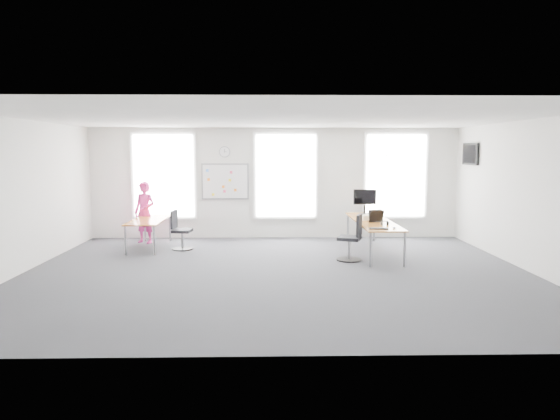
{
  "coord_description": "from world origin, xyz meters",
  "views": [
    {
      "loc": [
        -0.14,
        -9.58,
        2.4
      ],
      "look_at": [
        0.08,
        1.2,
        1.1
      ],
      "focal_mm": 32.0,
      "sensor_mm": 36.0,
      "label": 1
    }
  ],
  "objects_px": {
    "keyboard": "(379,229)",
    "monitor": "(365,199)",
    "chair_left": "(180,232)",
    "desk_left": "(149,222)",
    "person": "(145,212)",
    "chair_right": "(352,240)",
    "headphones": "(384,223)",
    "desk_right": "(373,223)"
  },
  "relations": [
    {
      "from": "chair_right",
      "to": "desk_right",
      "type": "bearing_deg",
      "value": 165.03
    },
    {
      "from": "desk_left",
      "to": "chair_left",
      "type": "bearing_deg",
      "value": -17.2
    },
    {
      "from": "person",
      "to": "headphones",
      "type": "distance_m",
      "value": 6.11
    },
    {
      "from": "desk_left",
      "to": "chair_right",
      "type": "relative_size",
      "value": 1.89
    },
    {
      "from": "desk_left",
      "to": "monitor",
      "type": "height_order",
      "value": "monitor"
    },
    {
      "from": "chair_left",
      "to": "person",
      "type": "height_order",
      "value": "person"
    },
    {
      "from": "chair_left",
      "to": "chair_right",
      "type": "bearing_deg",
      "value": -100.8
    },
    {
      "from": "desk_left",
      "to": "person",
      "type": "height_order",
      "value": "person"
    },
    {
      "from": "chair_right",
      "to": "keyboard",
      "type": "height_order",
      "value": "chair_right"
    },
    {
      "from": "desk_right",
      "to": "headphones",
      "type": "relative_size",
      "value": 18.48
    },
    {
      "from": "person",
      "to": "monitor",
      "type": "relative_size",
      "value": 2.47
    },
    {
      "from": "monitor",
      "to": "chair_left",
      "type": "bearing_deg",
      "value": -171.34
    },
    {
      "from": "desk_right",
      "to": "person",
      "type": "distance_m",
      "value": 5.81
    },
    {
      "from": "person",
      "to": "headphones",
      "type": "height_order",
      "value": "person"
    },
    {
      "from": "desk_right",
      "to": "chair_left",
      "type": "xyz_separation_m",
      "value": [
        -4.6,
        0.43,
        -0.29
      ]
    },
    {
      "from": "person",
      "to": "chair_left",
      "type": "bearing_deg",
      "value": -17.72
    },
    {
      "from": "desk_right",
      "to": "person",
      "type": "height_order",
      "value": "person"
    },
    {
      "from": "desk_right",
      "to": "person",
      "type": "xyz_separation_m",
      "value": [
        -5.66,
        1.32,
        0.09
      ]
    },
    {
      "from": "chair_right",
      "to": "headphones",
      "type": "xyz_separation_m",
      "value": [
        0.74,
        0.18,
        0.35
      ]
    },
    {
      "from": "keyboard",
      "to": "person",
      "type": "bearing_deg",
      "value": 164.63
    },
    {
      "from": "desk_left",
      "to": "headphones",
      "type": "xyz_separation_m",
      "value": [
        5.51,
        -1.4,
        0.15
      ]
    },
    {
      "from": "desk_left",
      "to": "headphones",
      "type": "distance_m",
      "value": 5.68
    },
    {
      "from": "desk_left",
      "to": "chair_right",
      "type": "distance_m",
      "value": 5.02
    },
    {
      "from": "desk_left",
      "to": "chair_right",
      "type": "xyz_separation_m",
      "value": [
        4.77,
        -1.57,
        -0.2
      ]
    },
    {
      "from": "person",
      "to": "headphones",
      "type": "bearing_deg",
      "value": 2.78
    },
    {
      "from": "person",
      "to": "desk_left",
      "type": "bearing_deg",
      "value": -45.69
    },
    {
      "from": "desk_left",
      "to": "chair_left",
      "type": "distance_m",
      "value": 0.87
    },
    {
      "from": "monitor",
      "to": "keyboard",
      "type": "bearing_deg",
      "value": -93.73
    },
    {
      "from": "headphones",
      "to": "person",
      "type": "bearing_deg",
      "value": 145.75
    },
    {
      "from": "desk_right",
      "to": "desk_left",
      "type": "height_order",
      "value": "desk_right"
    },
    {
      "from": "desk_left",
      "to": "headphones",
      "type": "height_order",
      "value": "headphones"
    },
    {
      "from": "chair_left",
      "to": "keyboard",
      "type": "height_order",
      "value": "chair_left"
    },
    {
      "from": "keyboard",
      "to": "monitor",
      "type": "distance_m",
      "value": 2.45
    },
    {
      "from": "chair_left",
      "to": "headphones",
      "type": "distance_m",
      "value": 4.86
    },
    {
      "from": "chair_right",
      "to": "keyboard",
      "type": "relative_size",
      "value": 2.57
    },
    {
      "from": "keyboard",
      "to": "chair_left",
      "type": "bearing_deg",
      "value": 168.83
    },
    {
      "from": "chair_left",
      "to": "desk_right",
      "type": "bearing_deg",
      "value": -87.7
    },
    {
      "from": "headphones",
      "to": "desk_right",
      "type": "bearing_deg",
      "value": 83.46
    },
    {
      "from": "keyboard",
      "to": "monitor",
      "type": "xyz_separation_m",
      "value": [
        0.16,
        2.41,
        0.38
      ]
    },
    {
      "from": "desk_right",
      "to": "headphones",
      "type": "bearing_deg",
      "value": -81.75
    },
    {
      "from": "desk_left",
      "to": "keyboard",
      "type": "bearing_deg",
      "value": -20.49
    },
    {
      "from": "chair_right",
      "to": "chair_left",
      "type": "bearing_deg",
      "value": -88.03
    }
  ]
}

